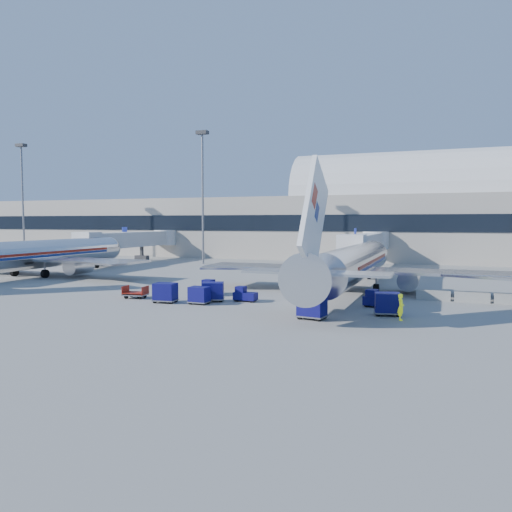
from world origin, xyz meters
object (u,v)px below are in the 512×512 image
at_px(cart_open_red, 136,294).
at_px(ramp_worker, 401,307).
at_px(jetbridge_near, 366,243).
at_px(mast_west, 203,177).
at_px(airliner_mid, 35,254).
at_px(tug_left, 210,288).
at_px(tug_lead, 245,295).
at_px(mast_far_west, 22,184).
at_px(barrier_mid, 472,297).
at_px(airliner_main, 352,264).
at_px(cart_train_b, 199,295).
at_px(jetbridge_mid, 135,240).
at_px(tug_right, 377,299).
at_px(cart_train_a, 213,291).
at_px(barrier_near, 433,295).
at_px(cart_solo_near, 312,306).
at_px(cart_solo_far, 388,303).
at_px(cart_train_c, 165,292).

xyz_separation_m(cart_open_red, ramp_worker, (24.49, -2.01, 0.58)).
xyz_separation_m(jetbridge_near, mast_west, (-27.60, -0.81, 10.86)).
height_order(airliner_mid, tug_left, airliner_mid).
distance_m(mast_west, tug_lead, 43.50).
height_order(mast_far_west, barrier_mid, mast_far_west).
bearing_deg(airliner_main, cart_train_b, -132.99).
bearing_deg(mast_west, mast_far_west, 180.00).
bearing_deg(airliner_mid, mast_far_west, 137.68).
bearing_deg(ramp_worker, tug_lead, 62.14).
distance_m(jetbridge_mid, tug_right, 59.16).
distance_m(jetbridge_near, cart_train_a, 37.72).
distance_m(tug_lead, cart_open_red, 10.58).
bearing_deg(cart_open_red, ramp_worker, -12.70).
bearing_deg(airliner_mid, tug_left, -13.12).
xyz_separation_m(jetbridge_near, barrier_near, (10.40, -28.81, -3.48)).
bearing_deg(jetbridge_mid, jetbridge_near, 0.00).
height_order(airliner_main, cart_train_b, airliner_main).
height_order(tug_left, cart_train_a, cart_train_a).
relative_size(tug_lead, cart_solo_near, 0.95).
bearing_deg(jetbridge_near, barrier_near, -70.15).
distance_m(mast_west, barrier_mid, 51.92).
xyz_separation_m(cart_solo_near, ramp_worker, (6.26, 1.88, 0.04)).
height_order(cart_solo_near, cart_open_red, cart_solo_near).
height_order(tug_lead, cart_solo_far, cart_solo_far).
distance_m(airliner_main, mast_west, 41.12).
relative_size(airliner_main, tug_left, 14.95).
xyz_separation_m(jetbridge_mid, cart_train_b, (33.08, -38.44, -3.11)).
distance_m(jetbridge_near, cart_open_red, 41.06).
xyz_separation_m(barrier_mid, cart_solo_near, (-11.59, -12.68, 0.50)).
height_order(mast_far_west, mast_west, same).
height_order(airliner_main, cart_open_red, airliner_main).
relative_size(airliner_main, tug_lead, 17.38).
relative_size(cart_train_a, cart_train_c, 1.11).
bearing_deg(cart_train_c, tug_right, 7.82).
distance_m(airliner_main, cart_open_red, 21.85).
height_order(jetbridge_near, cart_solo_near, jetbridge_near).
xyz_separation_m(mast_far_west, ramp_worker, (75.96, -38.80, -13.80)).
height_order(jetbridge_near, jetbridge_mid, same).
xyz_separation_m(cart_train_b, cart_solo_far, (16.15, 0.49, 0.12)).
distance_m(airliner_mid, barrier_mid, 53.42).
height_order(tug_left, ramp_worker, ramp_worker).
bearing_deg(jetbridge_near, cart_train_b, -103.06).
relative_size(barrier_mid, cart_train_c, 1.40).
distance_m(cart_solo_far, ramp_worker, 2.00).
height_order(jetbridge_near, cart_train_a, jetbridge_near).
bearing_deg(tug_left, barrier_mid, -76.04).
bearing_deg(barrier_mid, cart_train_b, -156.92).
bearing_deg(cart_train_a, jetbridge_near, 56.64).
bearing_deg(jetbridge_near, barrier_mid, -64.56).
distance_m(airliner_main, jetbridge_near, 26.43).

